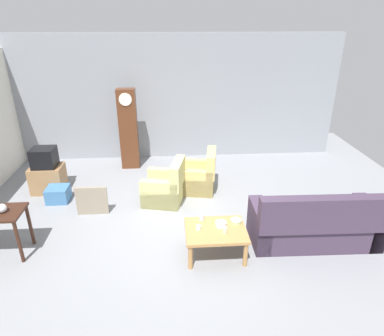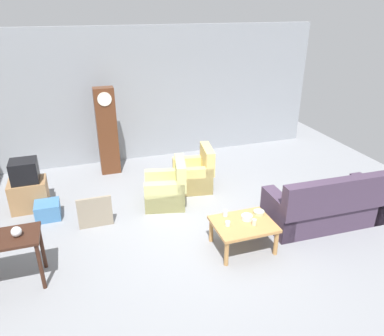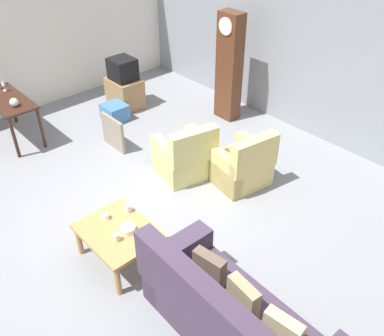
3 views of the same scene
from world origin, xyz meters
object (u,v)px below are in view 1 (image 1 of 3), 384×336
(cup_blue_rimmed, at_px, (202,217))
(armchair_olive_far, at_px, (199,177))
(bowl_white_stacked, at_px, (221,224))
(cup_white_porcelain, at_px, (198,228))
(storage_box_blue, at_px, (58,194))
(tv_crt, at_px, (44,157))
(cup_cream_tall, at_px, (225,230))
(tv_stand_cabinet, at_px, (48,179))
(couch_floral, at_px, (315,225))
(coffee_table_wood, at_px, (216,233))
(armchair_olive_near, at_px, (165,188))
(bowl_shallow_green, at_px, (236,221))
(grandfather_clock, at_px, (128,129))
(glass_dome_cloche, at_px, (2,208))
(framed_picture_leaning, at_px, (92,201))

(cup_blue_rimmed, bearing_deg, armchair_olive_far, 86.30)
(bowl_white_stacked, bearing_deg, cup_white_porcelain, -169.21)
(storage_box_blue, distance_m, cup_blue_rimmed, 3.32)
(tv_crt, xyz_separation_m, cup_cream_tall, (3.50, -2.53, -0.28))
(cup_blue_rimmed, bearing_deg, tv_stand_cabinet, 145.99)
(tv_stand_cabinet, bearing_deg, tv_crt, 0.00)
(couch_floral, height_order, cup_cream_tall, couch_floral)
(coffee_table_wood, height_order, tv_stand_cabinet, tv_stand_cabinet)
(couch_floral, height_order, armchair_olive_near, couch_floral)
(coffee_table_wood, height_order, bowl_white_stacked, bowl_white_stacked)
(armchair_olive_far, height_order, storage_box_blue, armchair_olive_far)
(storage_box_blue, relative_size, bowl_shallow_green, 2.46)
(couch_floral, height_order, armchair_olive_far, couch_floral)
(grandfather_clock, xyz_separation_m, tv_crt, (-1.68, -1.21, -0.21))
(grandfather_clock, distance_m, cup_blue_rimmed, 3.70)
(armchair_olive_far, xyz_separation_m, cup_blue_rimmed, (-0.13, -1.96, 0.22))
(tv_stand_cabinet, xyz_separation_m, bowl_white_stacked, (3.46, -2.35, 0.22))
(cup_blue_rimmed, bearing_deg, storage_box_blue, 149.62)
(coffee_table_wood, xyz_separation_m, tv_crt, (-3.37, 2.43, 0.39))
(storage_box_blue, bearing_deg, bowl_white_stacked, -30.88)
(coffee_table_wood, bearing_deg, cup_blue_rimmed, 124.46)
(cup_blue_rimmed, relative_size, bowl_shallow_green, 0.56)
(glass_dome_cloche, bearing_deg, armchair_olive_near, 31.69)
(framed_picture_leaning, height_order, storage_box_blue, framed_picture_leaning)
(tv_crt, bearing_deg, armchair_olive_far, -3.15)
(framed_picture_leaning, height_order, cup_blue_rimmed, framed_picture_leaning)
(cup_white_porcelain, distance_m, cup_cream_tall, 0.42)
(armchair_olive_near, height_order, bowl_white_stacked, armchair_olive_near)
(armchair_olive_far, distance_m, glass_dome_cloche, 3.83)
(glass_dome_cloche, bearing_deg, armchair_olive_far, 31.98)
(framed_picture_leaning, bearing_deg, cup_white_porcelain, -35.17)
(coffee_table_wood, bearing_deg, armchair_olive_far, 91.77)
(grandfather_clock, bearing_deg, cup_cream_tall, -64.10)
(armchair_olive_near, bearing_deg, cup_white_porcelain, -73.25)
(coffee_table_wood, height_order, bowl_shallow_green, bowl_shallow_green)
(storage_box_blue, bearing_deg, bowl_shallow_green, -27.63)
(cup_cream_tall, xyz_separation_m, bowl_shallow_green, (0.23, 0.28, -0.02))
(cup_blue_rimmed, bearing_deg, bowl_white_stacked, -35.52)
(cup_white_porcelain, bearing_deg, armchair_olive_near, 106.75)
(couch_floral, relative_size, armchair_olive_near, 2.26)
(cup_white_porcelain, bearing_deg, cup_blue_rimmed, 74.50)
(tv_stand_cabinet, xyz_separation_m, storage_box_blue, (0.33, -0.47, -0.14))
(bowl_shallow_green, bearing_deg, tv_stand_cabinet, 148.85)
(framed_picture_leaning, bearing_deg, grandfather_clock, 76.86)
(storage_box_blue, bearing_deg, tv_crt, 124.71)
(armchair_olive_near, relative_size, armchair_olive_far, 1.02)
(framed_picture_leaning, bearing_deg, storage_box_blue, 145.12)
(grandfather_clock, height_order, cup_cream_tall, grandfather_clock)
(grandfather_clock, distance_m, cup_white_porcelain, 3.93)
(grandfather_clock, xyz_separation_m, cup_white_porcelain, (1.42, -3.63, -0.50))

